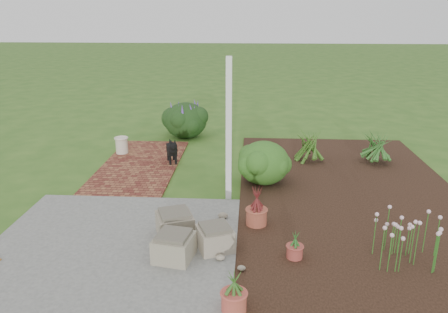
# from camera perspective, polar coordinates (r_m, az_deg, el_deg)

# --- Properties ---
(ground) EXTENTS (80.00, 80.00, 0.00)m
(ground) POSITION_cam_1_polar(r_m,az_deg,el_deg) (7.74, -1.67, -5.83)
(ground) COLOR #315B1C
(ground) RESTS_ON ground
(concrete_patio) EXTENTS (3.50, 3.50, 0.04)m
(concrete_patio) POSITION_cam_1_polar(r_m,az_deg,el_deg) (6.44, -14.51, -11.61)
(concrete_patio) COLOR #5F605D
(concrete_patio) RESTS_ON ground
(brick_path) EXTENTS (1.60, 3.50, 0.04)m
(brick_path) POSITION_cam_1_polar(r_m,az_deg,el_deg) (9.62, -10.86, -1.08)
(brick_path) COLOR #5B231C
(brick_path) RESTS_ON ground
(garden_bed) EXTENTS (4.00, 7.00, 0.03)m
(garden_bed) POSITION_cam_1_polar(r_m,az_deg,el_deg) (8.37, 16.02, -4.55)
(garden_bed) COLOR black
(garden_bed) RESTS_ON ground
(veranda_post) EXTENTS (0.10, 0.10, 2.50)m
(veranda_post) POSITION_cam_1_polar(r_m,az_deg,el_deg) (7.39, 0.63, 3.30)
(veranda_post) COLOR white
(veranda_post) RESTS_ON ground
(stone_trough_near) EXTENTS (0.56, 0.56, 0.32)m
(stone_trough_near) POSITION_cam_1_polar(r_m,az_deg,el_deg) (5.95, -6.54, -11.73)
(stone_trough_near) COLOR gray
(stone_trough_near) RESTS_ON concrete_patio
(stone_trough_mid) EXTENTS (0.59, 0.59, 0.30)m
(stone_trough_mid) POSITION_cam_1_polar(r_m,az_deg,el_deg) (6.14, -1.16, -10.68)
(stone_trough_mid) COLOR gray
(stone_trough_mid) RESTS_ON concrete_patio
(stone_trough_far) EXTENTS (0.64, 0.64, 0.33)m
(stone_trough_far) POSITION_cam_1_polar(r_m,az_deg,el_deg) (6.51, -6.43, -8.89)
(stone_trough_far) COLOR #706553
(stone_trough_far) RESTS_ON concrete_patio
(black_dog) EXTENTS (0.31, 0.59, 0.52)m
(black_dog) POSITION_cam_1_polar(r_m,az_deg,el_deg) (9.48, -6.81, 0.95)
(black_dog) COLOR black
(black_dog) RESTS_ON brick_path
(cream_ceramic_urn) EXTENTS (0.30, 0.30, 0.37)m
(cream_ceramic_urn) POSITION_cam_1_polar(r_m,az_deg,el_deg) (10.40, -13.22, 1.43)
(cream_ceramic_urn) COLOR beige
(cream_ceramic_urn) RESTS_ON brick_path
(evergreen_shrub) EXTENTS (1.04, 1.04, 0.84)m
(evergreen_shrub) POSITION_cam_1_polar(r_m,az_deg,el_deg) (8.37, 5.22, -0.68)
(evergreen_shrub) COLOR #0F4018
(evergreen_shrub) RESTS_ON garden_bed
(agapanthus_clump_back) EXTENTS (1.06, 1.06, 0.84)m
(agapanthus_clump_back) POSITION_cam_1_polar(r_m,az_deg,el_deg) (10.00, 19.33, 1.55)
(agapanthus_clump_back) COLOR #0F4017
(agapanthus_clump_back) RESTS_ON garden_bed
(agapanthus_clump_front) EXTENTS (0.97, 0.97, 0.81)m
(agapanthus_clump_front) POSITION_cam_1_polar(r_m,az_deg,el_deg) (9.74, 11.02, 1.71)
(agapanthus_clump_front) COLOR #10380B
(agapanthus_clump_front) RESTS_ON garden_bed
(pink_flower_patch) EXTENTS (1.03, 1.03, 0.63)m
(pink_flower_patch) POSITION_cam_1_polar(r_m,az_deg,el_deg) (6.44, 22.83, -9.25)
(pink_flower_patch) COLOR #113D0F
(pink_flower_patch) RESTS_ON garden_bed
(terracotta_pot_bronze) EXTENTS (0.36, 0.36, 0.26)m
(terracotta_pot_bronze) POSITION_cam_1_polar(r_m,az_deg,el_deg) (6.84, 4.26, -7.83)
(terracotta_pot_bronze) COLOR #9B4934
(terracotta_pot_bronze) RESTS_ON garden_bed
(terracotta_pot_small_left) EXTENTS (0.27, 0.27, 0.18)m
(terracotta_pot_small_left) POSITION_cam_1_polar(r_m,az_deg,el_deg) (6.06, 9.22, -12.15)
(terracotta_pot_small_left) COLOR #9A3D34
(terracotta_pot_small_left) RESTS_ON garden_bed
(terracotta_pot_small_right) EXTENTS (0.29, 0.29, 0.24)m
(terracotta_pot_small_right) POSITION_cam_1_polar(r_m,az_deg,el_deg) (5.06, 1.30, -18.42)
(terracotta_pot_small_right) COLOR #B6493D
(terracotta_pot_small_right) RESTS_ON garden_bed
(purple_flowering_bush) EXTENTS (1.32, 1.32, 0.95)m
(purple_flowering_bush) POSITION_cam_1_polar(r_m,az_deg,el_deg) (11.57, -5.05, 4.85)
(purple_flowering_bush) COLOR black
(purple_flowering_bush) RESTS_ON ground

